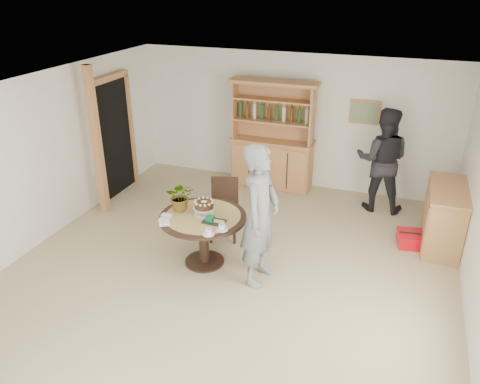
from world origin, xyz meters
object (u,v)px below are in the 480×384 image
Objects in this scene: hutch at (272,152)px; red_suitcase at (418,240)px; dining_chair at (224,204)px; teen_boy at (260,216)px; sideboard at (444,217)px; dining_table at (203,225)px; adult_person at (382,160)px.

hutch reaches higher than red_suitcase.
dining_chair is 0.49× the size of teen_boy.
sideboard is (3.04, -1.24, -0.22)m from hutch.
teen_boy is (0.85, -0.10, 0.35)m from dining_table.
hutch is 3.12m from teen_boy.
dining_chair reaches higher than dining_table.
dining_table is 1.27× the size of dining_chair.
sideboard is 0.66× the size of teen_boy.
dining_table is 0.93m from teen_boy.
hutch is at bearing 70.43° from dining_chair.
sideboard reaches higher than dining_table.
sideboard is 0.70× the size of adult_person.
hutch is 2.11m from dining_chair.
dining_table is at bearing -92.37° from hutch.
teen_boy is at bearing -62.44° from dining_chair.
teen_boy is (-2.31, -1.78, 0.49)m from sideboard.
hutch is 1.62× the size of sideboard.
hutch is at bearing 157.79° from sideboard.
hutch reaches higher than dining_chair.
adult_person is at bearing 113.82° from red_suitcase.
sideboard is at bearing -22.21° from hutch.
teen_boy is at bearing -6.71° from dining_table.
hutch is at bearing -9.54° from adult_person.
sideboard is 0.50m from red_suitcase.
dining_table is 3.39m from adult_person.
sideboard is at bearing 16.01° from red_suitcase.
teen_boy is 1.06× the size of adult_person.
dining_table is at bearing 87.30° from teen_boy.
red_suitcase is (2.00, 1.63, -0.86)m from teen_boy.
red_suitcase is at bearing -26.94° from hutch.
sideboard is 1.33× the size of dining_chair.
dining_table is at bearing -151.97° from sideboard.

